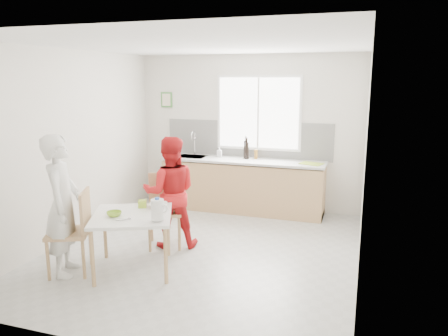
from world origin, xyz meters
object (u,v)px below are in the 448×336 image
object	(u,v)px
person_red	(170,192)
bowl_green	(114,214)
wine_bottle_b	(247,150)
dining_table	(132,220)
chair_left	(75,228)
wine_bottle_a	(246,149)
chair_far	(165,206)
person_white	(63,205)
bowl_white	(158,205)
milk_jug	(158,209)

from	to	relation	value
person_red	bowl_green	world-z (taller)	person_red
person_red	wine_bottle_b	bearing A→B (deg)	-129.27
dining_table	wine_bottle_b	size ratio (longest dim) A/B	4.03
chair_left	wine_bottle_a	world-z (taller)	wine_bottle_a
chair_far	wine_bottle_b	xyz separation A→B (m)	(0.66, 1.91, 0.52)
dining_table	person_red	xyz separation A→B (m)	(0.10, 0.86, 0.13)
person_red	chair_far	bearing A→B (deg)	-43.71
wine_bottle_b	person_white	bearing A→B (deg)	-113.91
person_red	wine_bottle_b	size ratio (longest dim) A/B	5.12
person_white	wine_bottle_b	size ratio (longest dim) A/B	5.59
bowl_white	wine_bottle_a	xyz separation A→B (m)	(0.45, 2.49, 0.35)
chair_far	wine_bottle_b	world-z (taller)	wine_bottle_b
bowl_green	bowl_white	bearing A→B (deg)	54.41
person_red	bowl_white	world-z (taller)	person_red
person_white	wine_bottle_a	world-z (taller)	person_white
chair_left	bowl_green	size ratio (longest dim) A/B	5.74
bowl_green	wine_bottle_b	world-z (taller)	wine_bottle_b
wine_bottle_a	chair_far	bearing A→B (deg)	-107.97
person_red	wine_bottle_b	distance (m)	2.05
dining_table	person_red	size ratio (longest dim) A/B	0.79
bowl_green	wine_bottle_a	world-z (taller)	wine_bottle_a
chair_far	bowl_white	world-z (taller)	chair_far
person_white	milk_jug	world-z (taller)	person_white
bowl_white	wine_bottle_b	world-z (taller)	wine_bottle_b
person_white	bowl_green	world-z (taller)	person_white
bowl_green	wine_bottle_b	xyz separation A→B (m)	(0.82, 2.93, 0.34)
dining_table	person_white	xyz separation A→B (m)	(-0.73, -0.32, 0.20)
person_white	wine_bottle_a	bearing A→B (deg)	-46.64
bowl_green	milk_jug	bearing A→B (deg)	-0.41
chair_far	wine_bottle_b	bearing A→B (deg)	47.43
chair_left	wine_bottle_a	size ratio (longest dim) A/B	3.15
bowl_white	wine_bottle_b	xyz separation A→B (m)	(0.48, 2.46, 0.34)
milk_jug	wine_bottle_a	world-z (taller)	wine_bottle_a
dining_table	bowl_green	size ratio (longest dim) A/B	6.87
bowl_white	wine_bottle_a	distance (m)	2.55
dining_table	milk_jug	size ratio (longest dim) A/B	4.68
dining_table	person_white	bearing A→B (deg)	-156.55
person_white	person_red	world-z (taller)	person_white
dining_table	bowl_green	distance (m)	0.23
person_white	bowl_white	size ratio (longest dim) A/B	7.39
bowl_green	milk_jug	distance (m)	0.58
dining_table	bowl_green	world-z (taller)	bowl_green
chair_left	chair_far	xyz separation A→B (m)	(0.61, 1.16, -0.01)
bowl_white	person_white	bearing A→B (deg)	-143.69
person_white	bowl_green	size ratio (longest dim) A/B	9.55
dining_table	chair_left	bearing A→B (deg)	-156.55
wine_bottle_b	bowl_white	bearing A→B (deg)	-101.02
chair_far	person_red	world-z (taller)	person_red
bowl_white	wine_bottle_b	distance (m)	2.52
milk_jug	chair_left	bearing A→B (deg)	164.23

